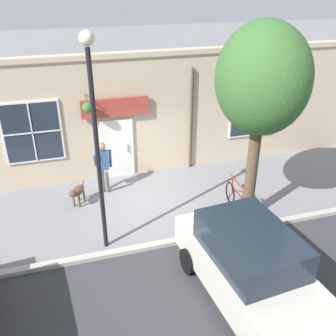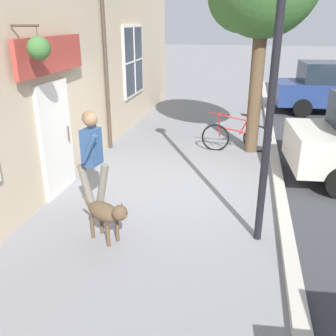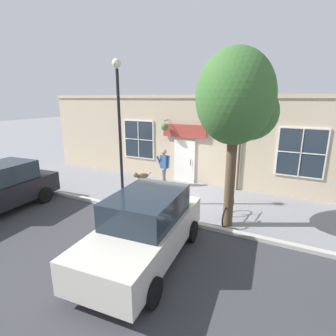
{
  "view_description": "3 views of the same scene",
  "coord_description": "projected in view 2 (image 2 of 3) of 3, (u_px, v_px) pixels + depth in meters",
  "views": [
    {
      "loc": [
        9.54,
        -2.26,
        6.36
      ],
      "look_at": [
        -0.7,
        0.77,
        0.83
      ],
      "focal_mm": 40.0,
      "sensor_mm": 36.0,
      "label": 1
    },
    {
      "loc": [
        1.24,
        -6.7,
        3.11
      ],
      "look_at": [
        0.19,
        -1.69,
        1.08
      ],
      "focal_mm": 40.0,
      "sensor_mm": 36.0,
      "label": 2
    },
    {
      "loc": [
        9.38,
        4.4,
        4.06
      ],
      "look_at": [
        -1.29,
        -1.06,
        0.86
      ],
      "focal_mm": 28.0,
      "sensor_mm": 36.0,
      "label": 3
    }
  ],
  "objects": [
    {
      "name": "dog_on_leash",
      "position": [
        107.0,
        213.0,
        5.48
      ],
      "size": [
        0.91,
        0.56,
        0.72
      ],
      "color": "brown",
      "rests_on": "ground_plane"
    },
    {
      "name": "storefront_facade",
      "position": [
        57.0,
        75.0,
        7.15
      ],
      "size": [
        0.95,
        18.0,
        4.22
      ],
      "color": "#C6B293",
      "rests_on": "ground_plane"
    },
    {
      "name": "leaning_bicycle",
      "position": [
        236.0,
        136.0,
        9.38
      ],
      "size": [
        1.74,
        0.21,
        1.0
      ],
      "color": "black",
      "rests_on": "ground_plane"
    },
    {
      "name": "ground_plane",
      "position": [
        176.0,
        187.0,
        7.48
      ],
      "size": [
        90.0,
        90.0,
        0.0
      ],
      "primitive_type": "plane",
      "color": "gray"
    },
    {
      "name": "pedestrian_walking",
      "position": [
        92.0,
        152.0,
        6.2
      ],
      "size": [
        0.55,
        0.6,
        1.76
      ],
      "color": "#6B665B",
      "rests_on": "ground_plane"
    }
  ]
}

